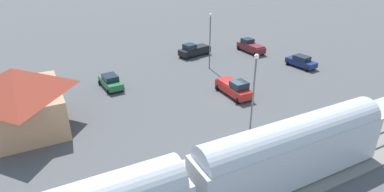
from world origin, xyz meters
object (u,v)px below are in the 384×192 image
Objects in this scene: pickup_red at (234,88)px; pickup_maroon at (251,46)px; pickup_black at (194,50)px; sedan_green at (111,81)px; light_pole_lot_center at (210,35)px; pedestrian_waiting_far at (358,107)px; sedan_navy at (301,61)px; station_building at (19,98)px; light_pole_near_platform at (254,86)px; pedestrian_on_platform at (327,118)px; passenger_train at (190,185)px.

pickup_maroon is at bearing -43.18° from pickup_red.
pickup_black is 16.82m from sedan_green.
light_pole_lot_center reaches higher than pickup_red.
pedestrian_waiting_far is 15.48m from sedan_navy.
light_pole_lot_center is (6.22, -24.80, 1.75)m from station_building.
light_pole_near_platform reaches higher than sedan_green.
light_pole_near_platform reaches higher than pedestrian_on_platform.
pedestrian_on_platform is (-14.13, -26.02, -1.99)m from station_building.
light_pole_near_platform is at bearing 66.97° from pedestrian_on_platform.
sedan_navy is at bearing -57.38° from light_pole_near_platform.
station_building reaches higher than pedestrian_on_platform.
light_pole_near_platform is (2.65, 11.82, 3.71)m from pedestrian_waiting_far.
sedan_navy is at bearing -37.54° from pedestrian_on_platform.
light_pole_near_platform is at bearing 77.34° from pedestrian_waiting_far.
pickup_red is (10.74, 3.40, -0.25)m from pedestrian_on_platform.
pickup_red is 15.53m from sedan_green.
light_pole_near_platform is at bearing -120.36° from station_building.
passenger_train is at bearing 151.67° from pickup_black.
station_building is 29.68m from pedestrian_on_platform.
pickup_red is at bearing 169.56° from pickup_black.
pickup_black is at bearing -64.11° from station_building.
pickup_red is 14.99m from sedan_navy.
sedan_navy is 0.59× the size of light_pole_near_platform.
pedestrian_on_platform is 25.50m from sedan_green.
pedestrian_waiting_far is 23.98m from pickup_maroon.
light_pole_lot_center is at bearing -88.23° from sedan_green.
pickup_maroon is 11.49m from light_pole_lot_center.
station_building reaches higher than passenger_train.
pickup_black is (26.24, 5.42, -0.25)m from pedestrian_waiting_far.
pickup_red reaches higher than pedestrian_on_platform.
passenger_train is 20.19m from station_building.
station_building is 11.84m from sedan_green.
passenger_train is at bearing 100.76° from pedestrian_waiting_far.
pedestrian_waiting_far is 0.21× the size of light_pole_lot_center.
sedan_navy is (3.71, -14.52, -0.15)m from pickup_red.
light_pole_lot_center is (9.60, -2.18, 3.99)m from pickup_red.
pickup_maroon reaches higher than sedan_navy.
passenger_train is 4.16× the size of light_pole_near_platform.
pickup_red is 18.05m from pickup_maroon.
pedestrian_on_platform is at bearing -178.92° from pickup_black.
pickup_maroon reaches higher than pedestrian_on_platform.
pedestrian_waiting_far is 0.21× the size of light_pole_near_platform.
pickup_red is 9.43m from light_pole_near_platform.
pedestrian_on_platform is 4.93m from pedestrian_waiting_far.
station_building is 1.76× the size of pickup_black.
light_pole_lot_center reaches higher than light_pole_near_platform.
light_pole_near_platform is (6.80, -9.98, 2.14)m from passenger_train.
passenger_train is 7.05× the size of sedan_navy.
light_pole_near_platform is (-20.98, 15.85, 3.97)m from pickup_maroon.
station_building is at bearing 104.07° from light_pole_lot_center.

